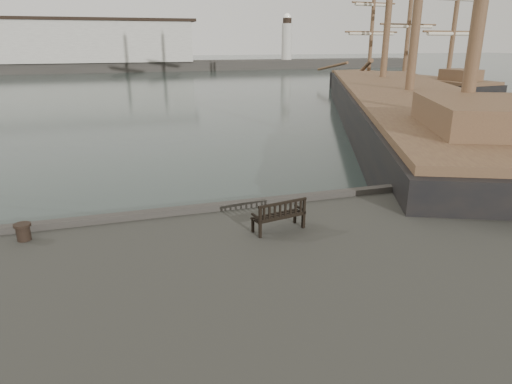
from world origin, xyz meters
TOP-DOWN VIEW (x-y plane):
  - ground at (0.00, 0.00)m, footprint 400.00×400.00m
  - breakwater at (-4.56, 92.00)m, footprint 140.00×9.50m
  - bench at (1.12, -2.11)m, footprint 1.47×0.75m
  - bollard_left at (-5.04, -0.79)m, footprint 0.46×0.46m
  - bollard_right at (6.23, -0.50)m, footprint 0.47×0.47m
  - tall_ship_main at (17.65, 15.86)m, footprint 25.66×43.37m
  - tall_ship_far at (30.89, 35.46)m, footprint 7.85×24.24m

SIDE VIEW (x-z plane):
  - ground at x=0.00m, z-range 0.00..0.00m
  - tall_ship_far at x=30.89m, z-range -9.51..10.90m
  - tall_ship_main at x=17.65m, z-range -15.53..17.16m
  - bollard_left at x=-5.04m, z-range 1.56..1.99m
  - bollard_right at x=6.23m, z-range 1.56..2.02m
  - bench at x=1.12m, z-range 1.41..2.22m
  - breakwater at x=-4.56m, z-range -1.80..10.40m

